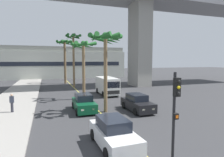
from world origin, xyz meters
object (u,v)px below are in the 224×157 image
object	(u,v)px
pedestrian_mid_block	(12,103)
palm_tree_farthest_median	(73,45)
car_queue_third	(84,103)
palm_tree_mid_median	(83,52)
traffic_light_median_near	(175,108)
palm_tree_near_median	(65,49)
car_queue_front	(137,103)
car_queue_second	(114,134)
palm_tree_far_median	(105,45)
delivery_van	(107,85)

from	to	relation	value
pedestrian_mid_block	palm_tree_farthest_median	bearing A→B (deg)	63.97
car_queue_third	palm_tree_mid_median	size ratio (longest dim) A/B	0.59
traffic_light_median_near	palm_tree_near_median	distance (m)	33.68
car_queue_front	car_queue_third	distance (m)	4.97
car_queue_second	car_queue_third	bearing A→B (deg)	90.95
palm_tree_mid_median	palm_tree_farthest_median	bearing A→B (deg)	87.91
car_queue_third	palm_tree_far_median	size ratio (longest dim) A/B	0.58
car_queue_second	palm_tree_farthest_median	bearing A→B (deg)	86.95
palm_tree_near_median	car_queue_third	bearing A→B (deg)	-91.22
palm_tree_near_median	pedestrian_mid_block	world-z (taller)	palm_tree_near_median
delivery_van	palm_tree_near_median	bearing A→B (deg)	105.40
car_queue_third	palm_tree_far_median	xyz separation A→B (m)	(1.80, -1.01, 5.29)
traffic_light_median_near	pedestrian_mid_block	xyz separation A→B (m)	(-7.85, 12.03, -1.72)
palm_tree_farthest_median	pedestrian_mid_block	bearing A→B (deg)	-116.03
car_queue_third	palm_tree_near_median	world-z (taller)	palm_tree_near_median
palm_tree_mid_median	delivery_van	bearing A→B (deg)	29.46
car_queue_front	palm_tree_mid_median	world-z (taller)	palm_tree_mid_median
traffic_light_median_near	palm_tree_far_median	xyz separation A→B (m)	(0.09, 9.90, 3.30)
palm_tree_farthest_median	palm_tree_mid_median	bearing A→B (deg)	-92.09
car_queue_third	palm_tree_farthest_median	bearing A→B (deg)	85.07
pedestrian_mid_block	car_queue_front	bearing A→B (deg)	-13.98
car_queue_third	traffic_light_median_near	bearing A→B (deg)	-81.05
car_queue_third	pedestrian_mid_block	world-z (taller)	pedestrian_mid_block
car_queue_second	delivery_van	world-z (taller)	delivery_van
car_queue_second	car_queue_front	bearing A→B (deg)	53.88
car_queue_second	traffic_light_median_near	bearing A→B (deg)	-62.49
car_queue_second	palm_tree_mid_median	world-z (taller)	palm_tree_mid_median
car_queue_second	palm_tree_mid_median	xyz separation A→B (m)	(0.89, 13.22, 5.00)
delivery_van	palm_tree_farthest_median	world-z (taller)	palm_tree_farthest_median
car_queue_front	palm_tree_far_median	bearing A→B (deg)	168.85
car_queue_second	delivery_van	distance (m)	15.91
palm_tree_mid_median	palm_tree_farthest_median	world-z (taller)	palm_tree_farthest_median
car_queue_front	palm_tree_farthest_median	world-z (taller)	palm_tree_farthest_median
palm_tree_near_median	car_queue_second	bearing A→B (deg)	-90.66
delivery_van	palm_tree_near_median	world-z (taller)	palm_tree_near_median
car_queue_second	palm_tree_farthest_median	xyz separation A→B (m)	(1.30, 24.48, 6.61)
traffic_light_median_near	palm_tree_far_median	size ratio (longest dim) A/B	0.59
pedestrian_mid_block	delivery_van	bearing A→B (deg)	30.24
palm_tree_farthest_median	palm_tree_far_median	bearing A→B (deg)	-88.79
car_queue_front	palm_tree_far_median	world-z (taller)	palm_tree_far_median
car_queue_third	palm_tree_mid_median	distance (m)	7.40
traffic_light_median_near	palm_tree_far_median	world-z (taller)	palm_tree_far_median
car_queue_third	palm_tree_far_median	world-z (taller)	palm_tree_far_median
car_queue_front	car_queue_second	world-z (taller)	same
traffic_light_median_near	palm_tree_farthest_median	world-z (taller)	palm_tree_farthest_median
palm_tree_far_median	pedestrian_mid_block	xyz separation A→B (m)	(-7.94, 2.13, -5.02)
palm_tree_far_median	palm_tree_mid_median	bearing A→B (deg)	97.00
palm_tree_mid_median	pedestrian_mid_block	distance (m)	9.56
car_queue_front	delivery_van	size ratio (longest dim) A/B	0.78
delivery_van	palm_tree_mid_median	distance (m)	6.07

